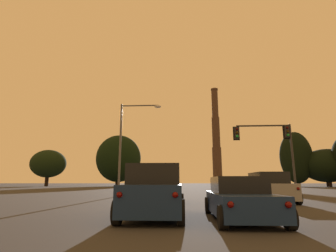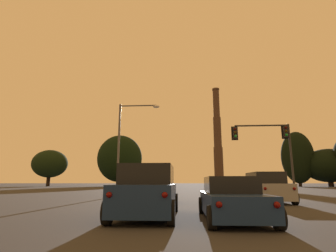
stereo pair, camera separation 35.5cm
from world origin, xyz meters
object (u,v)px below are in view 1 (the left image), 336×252
at_px(hatchback_left_lane_front, 160,192).
at_px(traffic_light_overhead_right, 272,141).
at_px(street_lamp, 127,138).
at_px(sedan_center_lane_second, 239,199).
at_px(smokestack, 216,145).
at_px(suv_left_lane_second, 156,192).
at_px(suv_right_lane_front, 269,188).

xyz_separation_m(hatchback_left_lane_front, traffic_light_overhead_right, (9.27, 6.94, 4.11)).
xyz_separation_m(traffic_light_overhead_right, street_lamp, (-12.97, 0.47, 0.52)).
relative_size(sedan_center_lane_second, smokestack, 0.11).
bearing_deg(sedan_center_lane_second, traffic_light_overhead_right, 66.29).
bearing_deg(traffic_light_overhead_right, street_lamp, 177.92).
relative_size(suv_left_lane_second, sedan_center_lane_second, 1.04).
xyz_separation_m(street_lamp, smokestack, (19.89, 91.10, 11.67)).
xyz_separation_m(suv_left_lane_second, smokestack, (15.79, 104.85, 16.06)).
relative_size(suv_left_lane_second, suv_right_lane_front, 1.00).
bearing_deg(suv_right_lane_front, suv_left_lane_second, -131.04).
height_order(suv_right_lane_front, street_lamp, street_lamp).
distance_m(suv_left_lane_second, sedan_center_lane_second, 2.98).
xyz_separation_m(hatchback_left_lane_front, street_lamp, (-3.70, 7.41, 4.62)).
relative_size(suv_left_lane_second, smokestack, 0.11).
relative_size(hatchback_left_lane_front, suv_right_lane_front, 0.84).
xyz_separation_m(suv_left_lane_second, traffic_light_overhead_right, (8.88, 13.28, 3.87)).
bearing_deg(suv_right_lane_front, smokestack, 84.16).
relative_size(sedan_center_lane_second, street_lamp, 0.55).
relative_size(suv_right_lane_front, street_lamp, 0.58).
bearing_deg(hatchback_left_lane_front, smokestack, 81.17).
bearing_deg(suv_left_lane_second, suv_right_lane_front, 48.89).
bearing_deg(hatchback_left_lane_front, suv_right_lane_front, 10.40).
distance_m(street_lamp, smokestack, 93.97).
height_order(suv_left_lane_second, traffic_light_overhead_right, traffic_light_overhead_right).
bearing_deg(suv_right_lane_front, traffic_light_overhead_right, 66.92).
bearing_deg(traffic_light_overhead_right, hatchback_left_lane_front, -143.19).
xyz_separation_m(traffic_light_overhead_right, smokestack, (6.91, 91.57, 12.19)).
xyz_separation_m(hatchback_left_lane_front, suv_right_lane_front, (6.87, 1.20, 0.23)).
bearing_deg(suv_left_lane_second, smokestack, 81.00).
bearing_deg(hatchback_left_lane_front, sedan_center_lane_second, -63.78).
xyz_separation_m(suv_right_lane_front, smokestack, (9.31, 97.31, 16.06)).
bearing_deg(street_lamp, suv_right_lane_front, -30.43).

